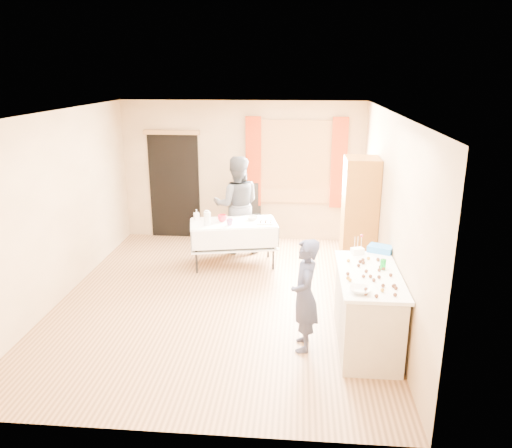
# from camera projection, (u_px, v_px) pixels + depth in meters

# --- Properties ---
(floor) EXTENTS (4.50, 5.50, 0.02)m
(floor) POSITION_uv_depth(u_px,v_px,m) (221.00, 300.00, 7.10)
(floor) COLOR #9E7047
(floor) RESTS_ON ground
(ceiling) EXTENTS (4.50, 5.50, 0.02)m
(ceiling) POSITION_uv_depth(u_px,v_px,m) (217.00, 112.00, 6.33)
(ceiling) COLOR white
(ceiling) RESTS_ON floor
(wall_back) EXTENTS (4.50, 0.02, 2.60)m
(wall_back) POSITION_uv_depth(u_px,v_px,m) (242.00, 171.00, 9.34)
(wall_back) COLOR tan
(wall_back) RESTS_ON floor
(wall_front) EXTENTS (4.50, 0.02, 2.60)m
(wall_front) POSITION_uv_depth(u_px,v_px,m) (166.00, 302.00, 4.09)
(wall_front) COLOR tan
(wall_front) RESTS_ON floor
(wall_left) EXTENTS (0.02, 5.50, 2.60)m
(wall_left) POSITION_uv_depth(u_px,v_px,m) (58.00, 207.00, 6.90)
(wall_left) COLOR tan
(wall_left) RESTS_ON floor
(wall_right) EXTENTS (0.02, 5.50, 2.60)m
(wall_right) POSITION_uv_depth(u_px,v_px,m) (390.00, 215.00, 6.53)
(wall_right) COLOR tan
(wall_right) RESTS_ON floor
(window_frame) EXTENTS (1.32, 0.06, 1.52)m
(window_frame) POSITION_uv_depth(u_px,v_px,m) (296.00, 162.00, 9.16)
(window_frame) COLOR olive
(window_frame) RESTS_ON wall_back
(window_pane) EXTENTS (1.20, 0.02, 1.40)m
(window_pane) POSITION_uv_depth(u_px,v_px,m) (296.00, 162.00, 9.15)
(window_pane) COLOR white
(window_pane) RESTS_ON wall_back
(curtain_left) EXTENTS (0.28, 0.06, 1.65)m
(curtain_left) POSITION_uv_depth(u_px,v_px,m) (253.00, 162.00, 9.18)
(curtain_left) COLOR #982A0C
(curtain_left) RESTS_ON wall_back
(curtain_right) EXTENTS (0.28, 0.06, 1.65)m
(curtain_right) POSITION_uv_depth(u_px,v_px,m) (339.00, 163.00, 9.05)
(curtain_right) COLOR #982A0C
(curtain_right) RESTS_ON wall_back
(doorway) EXTENTS (0.95, 0.04, 2.00)m
(doorway) POSITION_uv_depth(u_px,v_px,m) (174.00, 186.00, 9.51)
(doorway) COLOR black
(doorway) RESTS_ON floor
(door_lintel) EXTENTS (1.05, 0.06, 0.08)m
(door_lintel) POSITION_uv_depth(u_px,v_px,m) (171.00, 132.00, 9.18)
(door_lintel) COLOR olive
(door_lintel) RESTS_ON wall_back
(cabinet) EXTENTS (0.50, 0.60, 1.89)m
(cabinet) POSITION_uv_depth(u_px,v_px,m) (359.00, 219.00, 7.58)
(cabinet) COLOR #90561A
(cabinet) RESTS_ON floor
(counter) EXTENTS (0.69, 1.46, 0.91)m
(counter) POSITION_uv_depth(u_px,v_px,m) (367.00, 310.00, 5.79)
(counter) COLOR #BDB19A
(counter) RESTS_ON floor
(party_table) EXTENTS (1.52, 1.00, 0.75)m
(party_table) POSITION_uv_depth(u_px,v_px,m) (234.00, 239.00, 8.21)
(party_table) COLOR black
(party_table) RESTS_ON floor
(chair) EXTENTS (0.54, 0.54, 1.11)m
(chair) POSITION_uv_depth(u_px,v_px,m) (250.00, 226.00, 9.31)
(chair) COLOR black
(chair) RESTS_ON floor
(girl) EXTENTS (0.50, 0.34, 1.34)m
(girl) POSITION_uv_depth(u_px,v_px,m) (305.00, 295.00, 5.67)
(girl) COLOR #262943
(girl) RESTS_ON floor
(woman) EXTENTS (1.02, 0.89, 1.72)m
(woman) POSITION_uv_depth(u_px,v_px,m) (237.00, 205.00, 8.74)
(woman) COLOR black
(woman) RESTS_ON floor
(soda_can) EXTENTS (0.08, 0.08, 0.12)m
(soda_can) POSITION_uv_depth(u_px,v_px,m) (383.00, 264.00, 5.75)
(soda_can) COLOR #099F22
(soda_can) RESTS_ON counter
(mixing_bowl) EXTENTS (0.29, 0.29, 0.05)m
(mixing_bowl) POSITION_uv_depth(u_px,v_px,m) (360.00, 290.00, 5.16)
(mixing_bowl) COLOR white
(mixing_bowl) RESTS_ON counter
(foam_block) EXTENTS (0.18, 0.15, 0.08)m
(foam_block) POSITION_uv_depth(u_px,v_px,m) (357.00, 251.00, 6.23)
(foam_block) COLOR white
(foam_block) RESTS_ON counter
(blue_basket) EXTENTS (0.36, 0.30, 0.08)m
(blue_basket) POSITION_uv_depth(u_px,v_px,m) (380.00, 249.00, 6.32)
(blue_basket) COLOR blue
(blue_basket) RESTS_ON counter
(pitcher) EXTENTS (0.14, 0.14, 0.22)m
(pitcher) POSITION_uv_depth(u_px,v_px,m) (207.00, 219.00, 7.92)
(pitcher) COLOR silver
(pitcher) RESTS_ON party_table
(cup_red) EXTENTS (0.15, 0.15, 0.11)m
(cup_red) POSITION_uv_depth(u_px,v_px,m) (222.00, 218.00, 8.13)
(cup_red) COLOR red
(cup_red) RESTS_ON party_table
(cup_rainbow) EXTENTS (0.18, 0.18, 0.10)m
(cup_rainbow) POSITION_uv_depth(u_px,v_px,m) (230.00, 222.00, 7.94)
(cup_rainbow) COLOR red
(cup_rainbow) RESTS_ON party_table
(small_bowl) EXTENTS (0.31, 0.31, 0.06)m
(small_bowl) POSITION_uv_depth(u_px,v_px,m) (252.00, 218.00, 8.24)
(small_bowl) COLOR white
(small_bowl) RESTS_ON party_table
(pastry_tray) EXTENTS (0.29, 0.21, 0.02)m
(pastry_tray) POSITION_uv_depth(u_px,v_px,m) (266.00, 223.00, 8.05)
(pastry_tray) COLOR white
(pastry_tray) RESTS_ON party_table
(bottle) EXTENTS (0.15, 0.15, 0.18)m
(bottle) POSITION_uv_depth(u_px,v_px,m) (197.00, 215.00, 8.20)
(bottle) COLOR white
(bottle) RESTS_ON party_table
(cake_balls) EXTENTS (0.53, 1.11, 0.04)m
(cake_balls) POSITION_uv_depth(u_px,v_px,m) (373.00, 274.00, 5.57)
(cake_balls) COLOR #3F2314
(cake_balls) RESTS_ON counter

